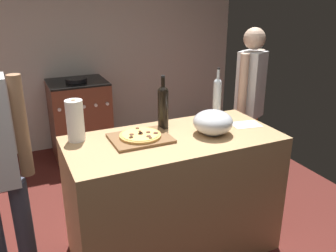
# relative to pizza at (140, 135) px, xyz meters

# --- Properties ---
(ground_plane) EXTENTS (4.38, 3.67, 0.02)m
(ground_plane) POSITION_rel_pizza_xyz_m (-0.01, 0.77, -0.97)
(ground_plane) COLOR #511E19
(kitchen_wall_rear) EXTENTS (4.38, 0.10, 2.60)m
(kitchen_wall_rear) POSITION_rel_pizza_xyz_m (-0.01, 2.35, 0.34)
(kitchen_wall_rear) COLOR beige
(kitchen_wall_rear) RESTS_ON ground_plane
(counter) EXTENTS (1.49, 0.70, 0.93)m
(counter) POSITION_rel_pizza_xyz_m (0.23, -0.06, -0.50)
(counter) COLOR tan
(counter) RESTS_ON ground_plane
(cutting_board) EXTENTS (0.40, 0.32, 0.02)m
(cutting_board) POSITION_rel_pizza_xyz_m (-0.00, 0.00, -0.02)
(cutting_board) COLOR brown
(cutting_board) RESTS_ON counter
(pizza) EXTENTS (0.29, 0.29, 0.03)m
(pizza) POSITION_rel_pizza_xyz_m (0.00, 0.00, 0.00)
(pizza) COLOR tan
(pizza) RESTS_ON cutting_board
(mixing_bowl) EXTENTS (0.28, 0.28, 0.17)m
(mixing_bowl) POSITION_rel_pizza_xyz_m (0.50, -0.11, 0.06)
(mixing_bowl) COLOR #B2B2B7
(mixing_bowl) RESTS_ON counter
(paper_towel_roll) EXTENTS (0.12, 0.12, 0.29)m
(paper_towel_roll) POSITION_rel_pizza_xyz_m (-0.40, 0.17, 0.11)
(paper_towel_roll) COLOR white
(paper_towel_roll) RESTS_ON counter
(wine_bottle_dark) EXTENTS (0.08, 0.08, 0.39)m
(wine_bottle_dark) POSITION_rel_pizza_xyz_m (0.23, 0.14, 0.14)
(wine_bottle_dark) COLOR black
(wine_bottle_dark) RESTS_ON counter
(wine_bottle_amber) EXTENTS (0.07, 0.07, 0.39)m
(wine_bottle_amber) POSITION_rel_pizza_xyz_m (0.73, 0.21, 0.14)
(wine_bottle_amber) COLOR silver
(wine_bottle_amber) RESTS_ON counter
(recipe_sheet) EXTENTS (0.23, 0.18, 0.00)m
(recipe_sheet) POSITION_rel_pizza_xyz_m (0.83, -0.06, -0.03)
(recipe_sheet) COLOR white
(recipe_sheet) RESTS_ON counter
(stove) EXTENTS (0.65, 0.61, 0.96)m
(stove) POSITION_rel_pizza_xyz_m (-0.05, 1.95, -0.50)
(stove) COLOR brown
(stove) RESTS_ON ground_plane
(person_in_red) EXTENTS (0.34, 0.27, 1.59)m
(person_in_red) POSITION_rel_pizza_xyz_m (1.23, 0.44, -0.05)
(person_in_red) COLOR #D88C4C
(person_in_red) RESTS_ON ground_plane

